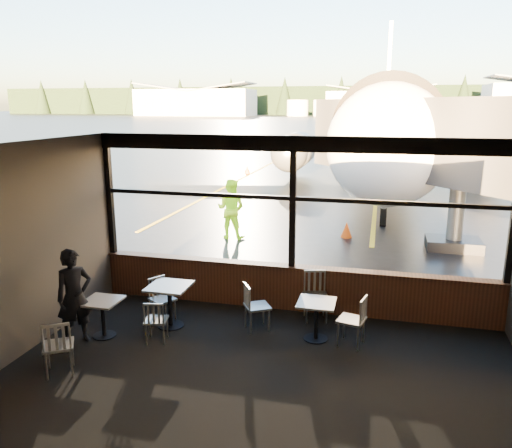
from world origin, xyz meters
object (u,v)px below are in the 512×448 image
at_px(cafe_table_left, 103,318).
at_px(chair_left_s, 58,346).
at_px(chair_near_w, 257,307).
at_px(chair_mid_s, 156,320).
at_px(cafe_table_mid, 170,306).
at_px(airliner, 389,81).
at_px(ground_crew, 231,209).
at_px(chair_near_e, 351,321).
at_px(cafe_table_near, 316,321).
at_px(passenger, 74,297).
at_px(chair_mid_w, 163,300).
at_px(cone_nose, 347,230).
at_px(cone_wing, 247,169).
at_px(chair_near_n, 316,297).
at_px(jet_bridge, 453,165).

bearing_deg(cafe_table_left, chair_left_s, -89.25).
xyz_separation_m(chair_near_w, chair_mid_s, (-1.60, -0.89, -0.05)).
height_order(cafe_table_mid, cafe_table_left, cafe_table_mid).
distance_m(airliner, cafe_table_left, 22.71).
distance_m(chair_mid_s, ground_crew, 7.15).
relative_size(cafe_table_left, ground_crew, 0.37).
bearing_deg(chair_near_e, chair_near_w, 96.94).
relative_size(cafe_table_near, chair_near_e, 0.79).
bearing_deg(passenger, chair_left_s, -121.53).
distance_m(chair_mid_w, passenger, 1.66).
relative_size(chair_near_e, cone_nose, 1.84).
xyz_separation_m(cafe_table_left, ground_crew, (0.23, 7.13, 0.58)).
distance_m(chair_mid_s, cone_wing, 22.31).
bearing_deg(cafe_table_near, chair_mid_w, 178.27).
xyz_separation_m(cafe_table_mid, chair_near_e, (3.33, 0.07, 0.04)).
bearing_deg(chair_left_s, airliner, 45.99).
relative_size(cafe_table_near, cone_wing, 1.51).
distance_m(airliner, ground_crew, 15.83).
relative_size(chair_mid_s, chair_mid_w, 0.93).
bearing_deg(chair_near_e, cafe_table_near, 98.37).
height_order(chair_mid_s, chair_mid_w, chair_mid_w).
bearing_deg(chair_near_n, jet_bridge, -132.01).
xyz_separation_m(chair_mid_w, chair_left_s, (-0.74, -2.19, 0.03)).
bearing_deg(cafe_table_near, chair_left_s, -150.38).
distance_m(chair_near_e, chair_mid_s, 3.39).
bearing_deg(chair_near_w, chair_mid_w, -119.34).
bearing_deg(cafe_table_left, airliner, 77.32).
height_order(ground_crew, cone_nose, ground_crew).
bearing_deg(jet_bridge, cafe_table_near, -113.56).
height_order(cafe_table_left, chair_left_s, chair_left_s).
bearing_deg(cafe_table_near, cafe_table_mid, -177.42).
bearing_deg(chair_left_s, passenger, 77.39).
bearing_deg(cafe_table_mid, passenger, -143.93).
xyz_separation_m(chair_near_n, ground_crew, (-3.36, 5.52, 0.45)).
distance_m(chair_near_w, passenger, 3.22).
bearing_deg(cafe_table_near, chair_near_e, -5.07).
height_order(cafe_table_left, chair_near_w, chair_near_w).
relative_size(jet_bridge, chair_near_e, 12.22).
height_order(chair_left_s, passenger, passenger).
relative_size(jet_bridge, chair_mid_w, 13.00).
bearing_deg(passenger, chair_near_w, -28.26).
xyz_separation_m(chair_near_e, ground_crew, (-4.09, 6.39, 0.47)).
bearing_deg(chair_near_w, chair_near_n, 93.55).
xyz_separation_m(jet_bridge, cafe_table_left, (-6.65, -7.53, -2.07)).
bearing_deg(passenger, chair_mid_s, -36.71).
distance_m(cafe_table_near, chair_near_w, 1.12).
relative_size(jet_bridge, chair_left_s, 12.08).
height_order(chair_near_e, chair_near_w, chair_near_e).
bearing_deg(chair_near_e, cafe_table_left, 113.18).
xyz_separation_m(cafe_table_near, chair_near_e, (0.61, -0.05, 0.09)).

